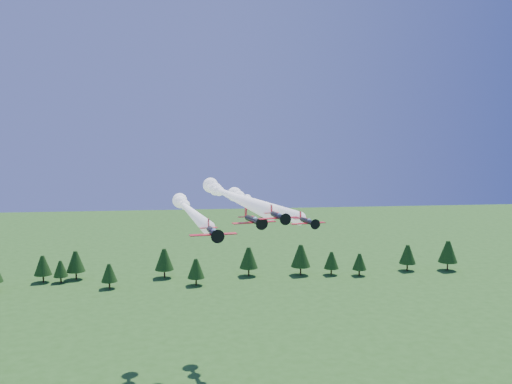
{
  "coord_description": "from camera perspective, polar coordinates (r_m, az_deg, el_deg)",
  "views": [
    {
      "loc": [
        -14.02,
        -98.63,
        56.3
      ],
      "look_at": [
        -2.28,
        0.0,
        45.27
      ],
      "focal_mm": 40.0,
      "sensor_mm": 36.0,
      "label": 1
    }
  ],
  "objects": [
    {
      "name": "plane_lead",
      "position": [
        121.18,
        -2.68,
        -0.29
      ],
      "size": [
        14.5,
        54.98,
        3.7
      ],
      "rotation": [
        0.0,
        0.0,
        0.18
      ],
      "color": "black",
      "rests_on": "ground"
    },
    {
      "name": "treeline",
      "position": [
        216.76,
        -3.4,
        -6.87
      ],
      "size": [
        178.38,
        20.28,
        11.86
      ],
      "color": "#382314",
      "rests_on": "ground"
    },
    {
      "name": "plane_left",
      "position": [
        127.92,
        -6.76,
        -1.76
      ],
      "size": [
        12.85,
        52.14,
        3.7
      ],
      "rotation": [
        0.0,
        0.0,
        0.15
      ],
      "color": "black",
      "rests_on": "ground"
    },
    {
      "name": "plane_slot",
      "position": [
        107.7,
        -0.26,
        -2.83
      ],
      "size": [
        8.51,
        9.39,
        2.97
      ],
      "rotation": [
        0.0,
        0.0,
        0.25
      ],
      "color": "black",
      "rests_on": "ground"
    },
    {
      "name": "plane_right",
      "position": [
        132.09,
        0.07,
        -1.04
      ],
      "size": [
        14.97,
        50.75,
        3.7
      ],
      "rotation": [
        0.0,
        0.0,
        0.21
      ],
      "color": "black",
      "rests_on": "ground"
    }
  ]
}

